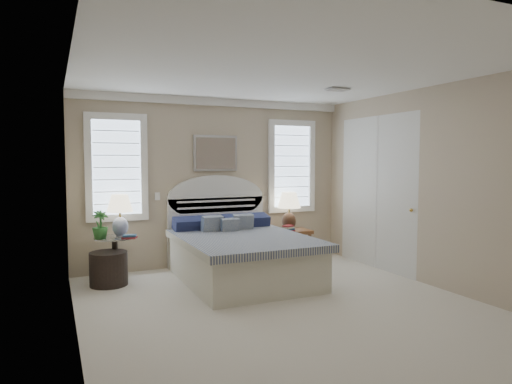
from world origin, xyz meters
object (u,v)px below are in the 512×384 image
object	(u,v)px
bed	(239,252)
side_table_left	(115,254)
lamp_right	(289,207)
floor_pot	(109,269)
lamp_left	(120,210)
nightstand_right	(295,238)

from	to	relation	value
bed	side_table_left	size ratio (longest dim) A/B	3.61
bed	lamp_right	distance (m)	1.54
bed	floor_pot	size ratio (longest dim) A/B	4.50
bed	side_table_left	xyz separation A→B (m)	(-1.65, 0.59, 0.00)
bed	lamp_left	xyz separation A→B (m)	(-1.56, 0.66, 0.61)
floor_pot	lamp_right	distance (m)	3.08
side_table_left	lamp_left	bearing A→B (deg)	37.18
bed	nightstand_right	xyz separation A→B (m)	(1.30, 0.69, 0.00)
nightstand_right	lamp_right	bearing A→B (deg)	139.01
floor_pot	lamp_left	world-z (taller)	lamp_left
bed	lamp_left	size ratio (longest dim) A/B	3.80
side_table_left	nightstand_right	world-z (taller)	side_table_left
side_table_left	floor_pot	world-z (taller)	side_table_left
bed	nightstand_right	bearing A→B (deg)	28.03
nightstand_right	lamp_right	xyz separation A→B (m)	(-0.08, 0.07, 0.54)
lamp_left	lamp_right	distance (m)	2.79
nightstand_right	lamp_left	bearing A→B (deg)	-179.33
floor_pot	lamp_right	size ratio (longest dim) A/B	0.78
side_table_left	lamp_right	world-z (taller)	lamp_right
bed	floor_pot	world-z (taller)	bed
nightstand_right	lamp_left	world-z (taller)	lamp_left
side_table_left	nightstand_right	bearing A→B (deg)	1.94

